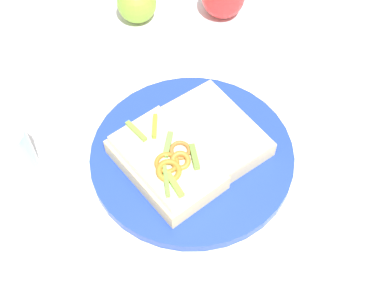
{
  "coord_description": "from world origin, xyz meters",
  "views": [
    {
      "loc": [
        -0.39,
        0.12,
        0.6
      ],
      "look_at": [
        0.0,
        0.0,
        0.04
      ],
      "focal_mm": 47.19,
      "sensor_mm": 36.0,
      "label": 1
    }
  ],
  "objects_px": {
    "plate": "(192,155)",
    "bread_slice_side": "(217,130)",
    "apple_0": "(139,3)",
    "drinking_glass": "(9,155)",
    "sandwich": "(166,162)"
  },
  "relations": [
    {
      "from": "bread_slice_side",
      "to": "apple_0",
      "type": "distance_m",
      "value": 0.3
    },
    {
      "from": "plate",
      "to": "bread_slice_side",
      "type": "xyz_separation_m",
      "value": [
        0.02,
        -0.04,
        0.02
      ]
    },
    {
      "from": "plate",
      "to": "sandwich",
      "type": "relative_size",
      "value": 1.61
    },
    {
      "from": "drinking_glass",
      "to": "bread_slice_side",
      "type": "bearing_deg",
      "value": -96.25
    },
    {
      "from": "sandwich",
      "to": "apple_0",
      "type": "xyz_separation_m",
      "value": [
        0.34,
        -0.05,
        -0.0
      ]
    },
    {
      "from": "plate",
      "to": "bread_slice_side",
      "type": "height_order",
      "value": "bread_slice_side"
    },
    {
      "from": "plate",
      "to": "drinking_glass",
      "type": "bearing_deg",
      "value": 78.7
    },
    {
      "from": "plate",
      "to": "bread_slice_side",
      "type": "bearing_deg",
      "value": -68.47
    },
    {
      "from": "plate",
      "to": "drinking_glass",
      "type": "distance_m",
      "value": 0.25
    },
    {
      "from": "apple_0",
      "to": "drinking_glass",
      "type": "height_order",
      "value": "drinking_glass"
    },
    {
      "from": "bread_slice_side",
      "to": "drinking_glass",
      "type": "bearing_deg",
      "value": 65.08
    },
    {
      "from": "plate",
      "to": "apple_0",
      "type": "xyz_separation_m",
      "value": [
        0.32,
        -0.0,
        0.03
      ]
    },
    {
      "from": "plate",
      "to": "drinking_glass",
      "type": "height_order",
      "value": "drinking_glass"
    },
    {
      "from": "apple_0",
      "to": "drinking_glass",
      "type": "distance_m",
      "value": 0.37
    },
    {
      "from": "bread_slice_side",
      "to": "apple_0",
      "type": "height_order",
      "value": "apple_0"
    }
  ]
}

